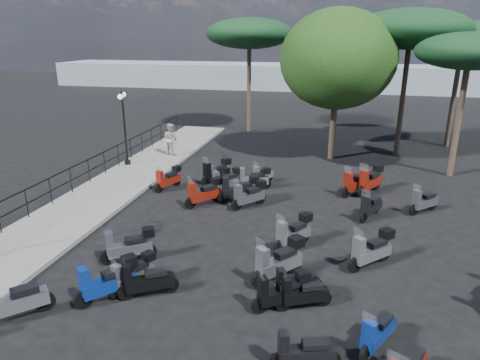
% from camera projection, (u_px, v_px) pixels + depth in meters
% --- Properties ---
extents(ground, '(120.00, 120.00, 0.00)m').
position_uv_depth(ground, '(227.00, 254.00, 13.54)').
color(ground, black).
rests_on(ground, ground).
extents(sidewalk, '(3.00, 30.00, 0.15)m').
position_uv_depth(sidewalk, '(94.00, 201.00, 17.70)').
color(sidewalk, '#62605D').
rests_on(sidewalk, ground).
extents(railing, '(0.04, 26.04, 1.10)m').
position_uv_depth(railing, '(61.00, 181.00, 17.53)').
color(railing, black).
rests_on(railing, sidewalk).
extents(lamp_post_2, '(0.52, 1.08, 3.80)m').
position_uv_depth(lamp_post_2, '(124.00, 123.00, 21.73)').
color(lamp_post_2, black).
rests_on(lamp_post_2, sidewalk).
extents(pedestrian_far, '(1.05, 0.94, 1.78)m').
position_uv_depth(pedestrian_far, '(171.00, 139.00, 23.98)').
color(pedestrian_far, '#C0A1A1').
rests_on(pedestrian_far, sidewalk).
extents(scooter_1, '(1.29, 1.35, 1.40)m').
position_uv_depth(scooter_1, '(14.00, 302.00, 10.27)').
color(scooter_1, black).
rests_on(scooter_1, ground).
extents(scooter_2, '(0.87, 1.38, 1.20)m').
position_uv_depth(scooter_2, '(133.00, 275.00, 11.52)').
color(scooter_2, black).
rests_on(scooter_2, ground).
extents(scooter_3, '(1.24, 1.45, 1.39)m').
position_uv_depth(scooter_3, '(204.00, 193.00, 17.25)').
color(scooter_3, black).
rests_on(scooter_3, ground).
extents(scooter_4, '(1.22, 1.36, 1.33)m').
position_uv_depth(scooter_4, '(227.00, 181.00, 18.72)').
color(scooter_4, black).
rests_on(scooter_4, ground).
extents(scooter_5, '(0.80, 1.49, 1.25)m').
position_uv_depth(scooter_5, '(168.00, 179.00, 19.10)').
color(scooter_5, black).
rests_on(scooter_5, ground).
extents(scooter_7, '(1.44, 0.93, 1.28)m').
position_uv_depth(scooter_7, '(147.00, 282.00, 11.21)').
color(scooter_7, black).
rests_on(scooter_7, ground).
extents(scooter_8, '(1.28, 1.44, 1.40)m').
position_uv_depth(scooter_8, '(107.00, 281.00, 11.05)').
color(scooter_8, black).
rests_on(scooter_8, ground).
extents(scooter_9, '(1.51, 1.07, 1.35)m').
position_uv_depth(scooter_9, '(129.00, 246.00, 12.94)').
color(scooter_9, black).
rests_on(scooter_9, ground).
extents(scooter_10, '(1.64, 1.00, 1.41)m').
position_uv_depth(scooter_10, '(239.00, 190.00, 17.58)').
color(scooter_10, black).
rests_on(scooter_10, ground).
extents(scooter_11, '(1.10, 1.58, 1.41)m').
position_uv_depth(scooter_11, '(216.00, 172.00, 19.86)').
color(scooter_11, black).
rests_on(scooter_11, ground).
extents(scooter_13, '(1.40, 1.02, 1.27)m').
position_uv_depth(scooter_13, '(282.00, 292.00, 10.69)').
color(scooter_13, black).
rests_on(scooter_13, ground).
extents(scooter_14, '(1.38, 0.78, 1.18)m').
position_uv_depth(scooter_14, '(303.00, 294.00, 10.71)').
color(scooter_14, black).
rests_on(scooter_14, ground).
extents(scooter_15, '(1.11, 1.49, 1.36)m').
position_uv_depth(scooter_15, '(293.00, 233.00, 13.79)').
color(scooter_15, black).
rests_on(scooter_15, ground).
extents(scooter_16, '(0.84, 1.36, 1.19)m').
position_uv_depth(scooter_16, '(262.00, 176.00, 19.77)').
color(scooter_16, black).
rests_on(scooter_16, ground).
extents(scooter_17, '(1.56, 0.76, 1.29)m').
position_uv_depth(scooter_17, '(254.00, 179.00, 19.09)').
color(scooter_17, black).
rests_on(scooter_17, ground).
extents(scooter_19, '(0.86, 1.35, 1.19)m').
position_uv_depth(scooter_19, '(377.00, 333.00, 9.31)').
color(scooter_19, black).
rests_on(scooter_19, ground).
extents(scooter_20, '(1.45, 0.66, 1.19)m').
position_uv_depth(scooter_20, '(304.00, 353.00, 8.74)').
color(scooter_20, black).
rests_on(scooter_20, ground).
extents(scooter_21, '(1.32, 1.55, 1.48)m').
position_uv_depth(scooter_21, '(279.00, 262.00, 11.96)').
color(scooter_21, black).
rests_on(scooter_21, ground).
extents(scooter_22, '(0.89, 1.51, 1.30)m').
position_uv_depth(scooter_22, '(370.00, 207.00, 16.03)').
color(scooter_22, black).
rests_on(scooter_22, ground).
extents(scooter_23, '(1.12, 1.49, 1.40)m').
position_uv_depth(scooter_23, '(354.00, 184.00, 18.45)').
color(scooter_23, black).
rests_on(scooter_23, ground).
extents(scooter_27, '(1.34, 1.37, 1.39)m').
position_uv_depth(scooter_27, '(371.00, 250.00, 12.65)').
color(scooter_27, black).
rests_on(scooter_27, ground).
extents(scooter_28, '(1.22, 1.18, 1.28)m').
position_uv_depth(scooter_28, '(423.00, 202.00, 16.55)').
color(scooter_28, black).
rests_on(scooter_28, ground).
extents(scooter_29, '(1.13, 1.69, 1.49)m').
position_uv_depth(scooter_29, '(370.00, 181.00, 18.59)').
color(scooter_29, black).
rests_on(scooter_29, ground).
extents(scooter_30, '(1.22, 1.36, 1.33)m').
position_uv_depth(scooter_30, '(249.00, 195.00, 17.07)').
color(scooter_30, black).
rests_on(scooter_30, ground).
extents(scooter_31, '(1.38, 0.78, 1.18)m').
position_uv_depth(scooter_31, '(296.00, 285.00, 11.11)').
color(scooter_31, black).
rests_on(scooter_31, ground).
extents(broadleaf_tree, '(6.11, 6.11, 7.98)m').
position_uv_depth(broadleaf_tree, '(338.00, 59.00, 22.31)').
color(broadleaf_tree, '#38281E').
rests_on(broadleaf_tree, ground).
extents(pine_0, '(6.09, 6.09, 7.95)m').
position_uv_depth(pine_0, '(411.00, 29.00, 22.48)').
color(pine_0, '#38281E').
rests_on(pine_0, ground).
extents(pine_1, '(5.97, 5.97, 7.37)m').
position_uv_depth(pine_1, '(463.00, 40.00, 24.63)').
color(pine_1, '#38281E').
rests_on(pine_1, ground).
extents(pine_2, '(5.88, 5.88, 7.71)m').
position_uv_depth(pine_2, '(249.00, 34.00, 28.76)').
color(pine_2, '#38281E').
rests_on(pine_2, ground).
extents(pine_3, '(4.81, 4.81, 6.74)m').
position_uv_depth(pine_3, '(470.00, 52.00, 19.19)').
color(pine_3, '#38281E').
rests_on(pine_3, ground).
extents(distant_hills, '(70.00, 8.00, 3.00)m').
position_uv_depth(distant_hills, '(318.00, 77.00, 54.53)').
color(distant_hills, gray).
rests_on(distant_hills, ground).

